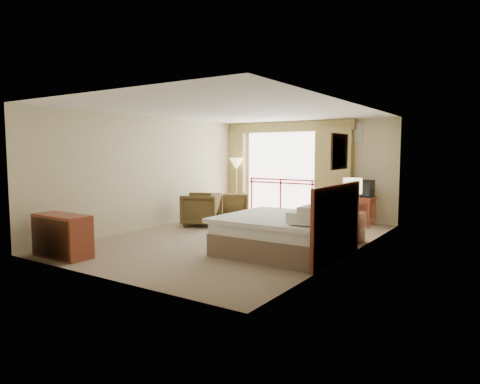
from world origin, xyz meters
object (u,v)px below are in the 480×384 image
Objects in this scene: armchair_near at (202,226)px; floor_lamp at (236,166)px; bed at (286,233)px; table_lamp at (353,186)px; nightstand at (351,227)px; wastebasket at (329,219)px; dresser at (62,236)px; desk at (352,202)px; side_table at (206,210)px; tv at (363,188)px; armchair_far at (232,218)px.

armchair_near is 0.54× the size of floor_lamp.
bed is 3.17× the size of table_lamp.
nightstand is 0.84m from table_lamp.
floor_lamp is at bearing 173.26° from wastebasket.
dresser reaches higher than nightstand.
wastebasket is at bearing -6.74° from floor_lamp.
desk is 3.76m from side_table.
dresser is at bearing -107.13° from tv.
wastebasket is (-0.48, 3.29, -0.23)m from bed.
armchair_near is at bearing -144.63° from desk.
desk is 2.40× the size of tv.
wastebasket is (-1.16, 1.72, -1.00)m from table_lamp.
bed is at bearing 95.67° from armchair_far.
bed is 2.69× the size of armchair_far.
desk is at bearing 110.42° from nightstand.
dresser is at bearing -85.94° from floor_lamp.
nightstand is at bearing -72.54° from desk.
table_lamp is at bearing 91.99° from nightstand.
bed is at bearing -90.37° from desk.
bed reaches higher than armchair_far.
bed reaches higher than side_table.
armchair_far is 1.65× the size of side_table.
dresser reaches higher than desk.
side_table is 4.35m from dresser.
desk is at bearing 62.45° from dresser.
wastebasket is 3.24m from armchair_near.
nightstand is 4.89m from floor_lamp.
wastebasket is 3.18m from side_table.
armchair_far reaches higher than wastebasket.
side_table is (-3.29, -1.79, -0.24)m from desk.
wastebasket is (-0.74, -0.33, -0.80)m from tv.
tv is at bearing 25.75° from side_table.
table_lamp is 4.27m from armchair_far.
floor_lamp reaches higher than tv.
desk reaches higher than wastebasket.
nightstand is 3.81m from armchair_near.
dresser is at bearing -87.45° from side_table.
bed is 1.88m from table_lamp.
nightstand is 0.69× the size of armchair_near.
desk is at bearing 0.33° from floor_lamp.
armchair_far is at bearing -156.12° from tv.
armchair_far is (-3.89, 1.32, -1.15)m from table_lamp.
side_table is (-0.22, 0.47, 0.33)m from armchair_near.
nightstand is 1.34× the size of tv.
table_lamp reaches higher than dresser.
armchair_near is (-2.64, -1.88, -0.14)m from wastebasket.
wastebasket is 0.36× the size of armchair_far.
dresser reaches higher than wastebasket.
desk reaches higher than armchair_far.
tv is at bearing 24.01° from wastebasket.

